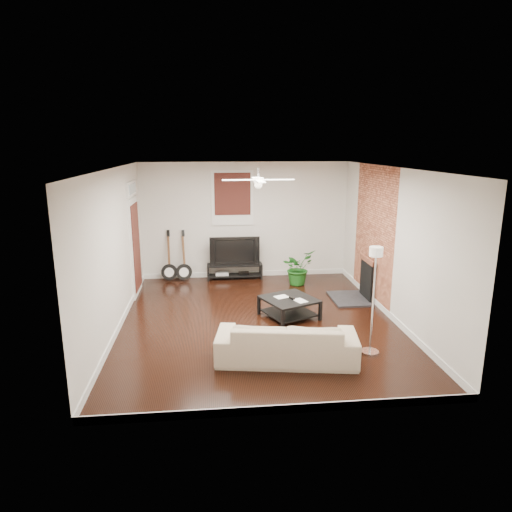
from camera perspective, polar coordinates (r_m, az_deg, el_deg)
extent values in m
cube|color=black|center=(8.49, 0.28, -8.20)|extent=(5.00, 6.00, 0.01)
cube|color=white|center=(7.88, 0.30, 11.02)|extent=(5.00, 6.00, 0.01)
cube|color=silver|center=(11.01, -1.39, 4.49)|extent=(5.00, 0.01, 2.80)
cube|color=silver|center=(5.22, 3.84, -6.23)|extent=(5.00, 0.01, 2.80)
cube|color=silver|center=(8.20, -17.36, 0.60)|extent=(0.01, 6.00, 2.80)
cube|color=silver|center=(8.70, 16.90, 1.37)|extent=(0.01, 6.00, 2.80)
cube|color=brown|center=(9.60, 14.57, 2.66)|extent=(0.02, 2.20, 2.80)
cube|color=black|center=(9.73, 12.65, -2.79)|extent=(0.80, 1.10, 0.92)
cube|color=black|center=(10.88, -2.98, 7.29)|extent=(1.00, 0.06, 1.30)
cube|color=white|center=(10.05, -15.01, 2.25)|extent=(0.08, 1.00, 2.50)
cube|color=black|center=(11.04, -2.70, -1.95)|extent=(1.33, 0.36, 0.37)
imported|color=black|center=(10.92, -2.73, 0.76)|extent=(1.19, 0.16, 0.69)
cube|color=black|center=(8.64, 4.18, -6.52)|extent=(1.18, 1.18, 0.37)
imported|color=tan|center=(6.96, 3.87, -10.63)|extent=(2.21, 1.15, 0.62)
imported|color=#1B601B|center=(10.58, 5.29, -1.45)|extent=(0.97, 0.96, 0.81)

